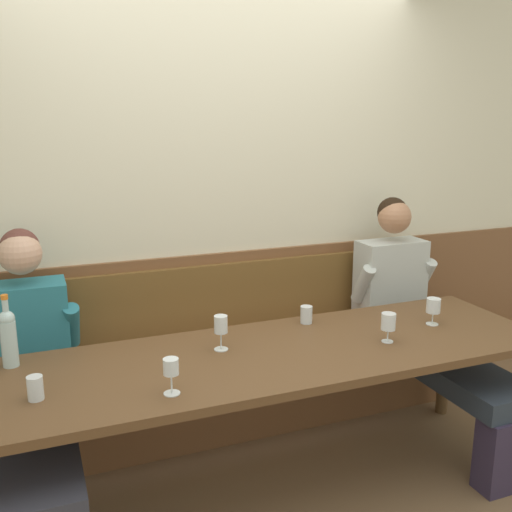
% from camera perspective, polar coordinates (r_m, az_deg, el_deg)
% --- Properties ---
extents(ground_plane, '(6.80, 6.80, 0.02)m').
position_cam_1_polar(ground_plane, '(2.96, 3.00, -23.70)').
color(ground_plane, brown).
rests_on(ground_plane, ground).
extents(room_wall_back, '(6.80, 0.08, 2.80)m').
position_cam_1_polar(room_wall_back, '(3.40, -4.41, 7.04)').
color(room_wall_back, beige).
rests_on(room_wall_back, ground).
extents(wood_wainscot_panel, '(6.80, 0.03, 1.00)m').
position_cam_1_polar(wood_wainscot_panel, '(3.56, -3.88, -7.59)').
color(wood_wainscot_panel, brown).
rests_on(wood_wainscot_panel, ground).
extents(wall_bench, '(2.98, 0.42, 0.94)m').
position_cam_1_polar(wall_bench, '(3.47, -2.74, -12.13)').
color(wall_bench, brown).
rests_on(wall_bench, ground).
extents(dining_table, '(2.68, 0.79, 0.73)m').
position_cam_1_polar(dining_table, '(2.74, 1.86, -10.72)').
color(dining_table, brown).
rests_on(dining_table, ground).
extents(person_center_left_seat, '(0.50, 1.24, 1.26)m').
position_cam_1_polar(person_center_left_seat, '(2.86, -21.30, -11.45)').
color(person_center_left_seat, '#25273C').
rests_on(person_center_left_seat, ground).
extents(person_left_seat, '(0.53, 1.24, 1.31)m').
position_cam_1_polar(person_left_seat, '(3.53, 16.04, -6.09)').
color(person_left_seat, '#302840').
rests_on(person_left_seat, ground).
extents(wine_bottle_amber_mid, '(0.07, 0.07, 0.32)m').
position_cam_1_polar(wine_bottle_amber_mid, '(2.72, -23.23, -7.25)').
color(wine_bottle_amber_mid, '#ADC8C8').
rests_on(wine_bottle_amber_mid, dining_table).
extents(wine_glass_right_end, '(0.07, 0.07, 0.15)m').
position_cam_1_polar(wine_glass_right_end, '(2.30, -8.38, -10.92)').
color(wine_glass_right_end, silver).
rests_on(wine_glass_right_end, dining_table).
extents(wine_glass_mid_left, '(0.07, 0.07, 0.14)m').
position_cam_1_polar(wine_glass_mid_left, '(3.15, 17.09, -4.83)').
color(wine_glass_mid_left, silver).
rests_on(wine_glass_mid_left, dining_table).
extents(wine_glass_mid_right, '(0.07, 0.07, 0.17)m').
position_cam_1_polar(wine_glass_mid_right, '(2.69, -3.49, -6.96)').
color(wine_glass_mid_right, silver).
rests_on(wine_glass_mid_right, dining_table).
extents(wine_glass_center_rear, '(0.07, 0.07, 0.14)m').
position_cam_1_polar(wine_glass_center_rear, '(2.85, 12.92, -6.47)').
color(wine_glass_center_rear, silver).
rests_on(wine_glass_center_rear, dining_table).
extents(water_tumbler_right, '(0.06, 0.06, 0.09)m').
position_cam_1_polar(water_tumbler_right, '(3.06, 4.99, -5.78)').
color(water_tumbler_right, silver).
rests_on(water_tumbler_right, dining_table).
extents(water_tumbler_left, '(0.06, 0.06, 0.09)m').
position_cam_1_polar(water_tumbler_left, '(2.41, -20.94, -12.06)').
color(water_tumbler_left, silver).
rests_on(water_tumbler_left, dining_table).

